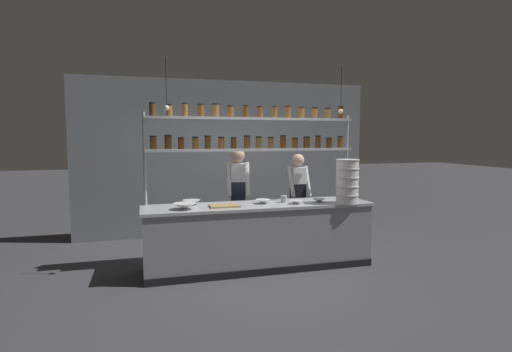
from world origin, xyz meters
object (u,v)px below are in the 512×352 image
container_stack (347,181)px  prep_bowl_center_front (319,201)px  chef_left (238,194)px  chef_center (298,195)px  spice_shelf_unit (252,136)px  cutting_board (224,206)px  prep_bowl_far_left (191,202)px  prep_bowl_near_right (296,202)px  serving_cup_front (284,199)px  prep_bowl_center_back (263,202)px  prep_bowl_near_left (185,206)px

container_stack → prep_bowl_center_front: size_ratio=3.48×
chef_left → chef_center: chef_left is taller
spice_shelf_unit → chef_left: 1.00m
spice_shelf_unit → cutting_board: (-0.51, -0.42, -0.95)m
prep_bowl_center_front → prep_bowl_far_left: bearing=171.5°
cutting_board → prep_bowl_far_left: bearing=146.1°
prep_bowl_near_right → serving_cup_front: size_ratio=1.84×
spice_shelf_unit → prep_bowl_far_left: size_ratio=12.65×
chef_center → prep_bowl_far_left: size_ratio=6.42×
prep_bowl_center_back → prep_bowl_near_right: bearing=-19.2°
prep_bowl_near_left → prep_bowl_center_front: prep_bowl_near_left is taller
prep_bowl_center_front → prep_bowl_near_right: (-0.38, -0.05, 0.00)m
chef_left → prep_bowl_center_back: chef_left is taller
prep_bowl_near_right → serving_cup_front: (-0.13, 0.17, 0.03)m
prep_bowl_center_front → serving_cup_front: serving_cup_front is taller
prep_bowl_center_front → prep_bowl_far_left: 1.83m
prep_bowl_center_back → serving_cup_front: bearing=1.8°
container_stack → prep_bowl_far_left: bearing=167.7°
prep_bowl_near_right → cutting_board: bearing=177.7°
chef_center → prep_bowl_center_front: 0.84m
prep_bowl_center_front → chef_center: bearing=89.5°
chef_left → cutting_board: size_ratio=4.22×
chef_left → prep_bowl_near_right: chef_left is taller
prep_bowl_center_front → prep_bowl_center_back: 0.83m
spice_shelf_unit → container_stack: (1.23, -0.61, -0.64)m
spice_shelf_unit → prep_bowl_near_right: bearing=-42.0°
prep_bowl_near_right → prep_bowl_far_left: 1.47m
prep_bowl_near_right → prep_bowl_far_left: (-1.44, 0.32, 0.01)m
chef_left → prep_bowl_near_left: (-0.92, -0.88, -0.01)m
prep_bowl_center_front → prep_bowl_near_right: prep_bowl_near_right is taller
prep_bowl_center_front → prep_bowl_center_back: size_ratio=0.86×
serving_cup_front → prep_bowl_near_right: bearing=-52.6°
prep_bowl_near_left → serving_cup_front: bearing=7.3°
container_stack → cutting_board: container_stack is taller
prep_bowl_near_left → prep_bowl_near_right: prep_bowl_near_left is taller
cutting_board → prep_bowl_center_front: (1.40, 0.01, 0.01)m
chef_center → serving_cup_front: bearing=-127.8°
spice_shelf_unit → chef_center: bearing=25.1°
chef_center → serving_cup_front: size_ratio=15.76×
chef_left → prep_bowl_near_right: size_ratio=9.11×
prep_bowl_far_left → chef_center: bearing=17.2°
chef_center → serving_cup_front: (-0.51, -0.72, 0.06)m
prep_bowl_near_right → serving_cup_front: bearing=127.4°
chef_center → prep_bowl_near_left: size_ratio=5.30×
chef_center → container_stack: bearing=-74.4°
spice_shelf_unit → chef_center: (0.90, 0.42, -0.97)m
chef_left → serving_cup_front: chef_left is taller
prep_bowl_near_right → chef_center: bearing=66.6°
chef_center → spice_shelf_unit: bearing=-157.4°
chef_center → prep_bowl_near_left: bearing=-157.7°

